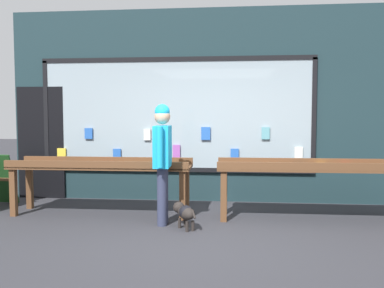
{
  "coord_description": "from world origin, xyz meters",
  "views": [
    {
      "loc": [
        0.52,
        -5.42,
        1.6
      ],
      "look_at": [
        -0.17,
        0.91,
        1.15
      ],
      "focal_mm": 40.0,
      "sensor_mm": 36.0,
      "label": 1
    }
  ],
  "objects_px": {
    "display_table_left": "(102,169)",
    "person_browsing": "(163,154)",
    "small_dog": "(185,212)",
    "display_table_right": "(313,172)"
  },
  "relations": [
    {
      "from": "display_table_right",
      "to": "person_browsing",
      "type": "xyz_separation_m",
      "value": [
        -2.2,
        -0.53,
        0.29
      ]
    },
    {
      "from": "display_table_left",
      "to": "display_table_right",
      "type": "xyz_separation_m",
      "value": [
        3.27,
        0.0,
        0.01
      ]
    },
    {
      "from": "display_table_left",
      "to": "person_browsing",
      "type": "height_order",
      "value": "person_browsing"
    },
    {
      "from": "display_table_left",
      "to": "small_dog",
      "type": "height_order",
      "value": "display_table_left"
    },
    {
      "from": "display_table_right",
      "to": "person_browsing",
      "type": "height_order",
      "value": "person_browsing"
    },
    {
      "from": "display_table_left",
      "to": "small_dog",
      "type": "xyz_separation_m",
      "value": [
        1.42,
        -0.74,
        -0.48
      ]
    },
    {
      "from": "display_table_left",
      "to": "small_dog",
      "type": "distance_m",
      "value": 1.67
    },
    {
      "from": "display_table_right",
      "to": "small_dog",
      "type": "distance_m",
      "value": 2.05
    },
    {
      "from": "display_table_left",
      "to": "display_table_right",
      "type": "relative_size",
      "value": 1.0
    },
    {
      "from": "display_table_right",
      "to": "small_dog",
      "type": "xyz_separation_m",
      "value": [
        -1.85,
        -0.74,
        -0.49
      ]
    }
  ]
}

